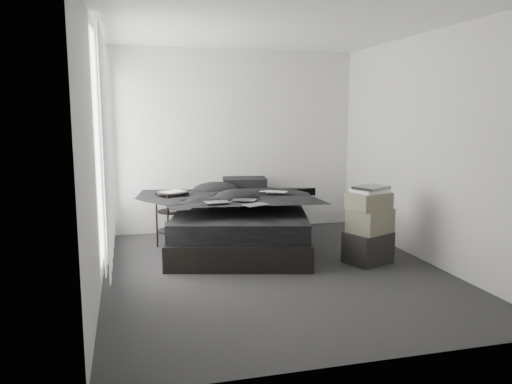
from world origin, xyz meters
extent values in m
cube|color=#2C2B2E|center=(0.00, 0.00, 0.00)|extent=(3.60, 4.20, 0.01)
cube|color=white|center=(0.00, 0.00, 2.60)|extent=(3.60, 4.20, 0.01)
cube|color=silver|center=(0.00, 2.10, 1.30)|extent=(3.60, 0.01, 2.60)
cube|color=silver|center=(0.00, -2.10, 1.30)|extent=(3.60, 0.01, 2.60)
cube|color=silver|center=(-1.80, 0.00, 1.30)|extent=(0.01, 4.20, 2.60)
cube|color=silver|center=(1.80, 0.00, 1.30)|extent=(0.01, 4.20, 2.60)
cube|color=white|center=(-1.78, 0.90, 1.35)|extent=(0.02, 2.00, 2.30)
cube|color=white|center=(-1.73, 0.90, 1.28)|extent=(0.06, 2.12, 2.48)
cube|color=black|center=(-0.14, 1.02, 0.15)|extent=(2.11, 2.48, 0.29)
cube|color=black|center=(-0.14, 1.02, 0.40)|extent=(2.03, 2.40, 0.23)
imported|color=black|center=(-0.15, 0.97, 0.64)|extent=(1.99, 2.17, 0.25)
cube|color=black|center=(0.03, 1.84, 0.59)|extent=(0.73, 0.59, 0.15)
cube|color=black|center=(0.09, 1.80, 0.73)|extent=(0.66, 0.50, 0.13)
imported|color=silver|center=(0.26, 0.97, 0.78)|extent=(0.41, 0.37, 0.03)
cube|color=black|center=(-0.53, 0.53, 0.77)|extent=(0.29, 0.21, 0.01)
cube|color=black|center=(-0.19, 0.61, 0.78)|extent=(0.32, 0.28, 0.01)
cube|color=black|center=(-0.14, 0.27, 0.78)|extent=(0.31, 0.26, 0.01)
cylinder|color=black|center=(-0.98, 1.25, 0.36)|extent=(0.51, 0.51, 0.72)
cube|color=white|center=(-0.96, 1.25, 0.72)|extent=(0.34, 0.32, 0.01)
cube|color=black|center=(-0.91, 1.11, 0.07)|extent=(0.20, 0.24, 0.14)
cube|color=black|center=(1.13, 0.03, 0.18)|extent=(0.58, 0.52, 0.36)
cube|color=#6A6553|center=(1.14, 0.03, 0.49)|extent=(0.56, 0.51, 0.27)
cube|color=#6A6553|center=(1.12, 0.03, 0.72)|extent=(0.51, 0.46, 0.19)
cube|color=silver|center=(1.13, 0.03, 0.84)|extent=(0.45, 0.40, 0.04)
cube|color=silver|center=(1.14, 0.03, 0.87)|extent=(0.45, 0.41, 0.03)
camera|label=1|loc=(-1.52, -5.01, 1.70)|focal=35.00mm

